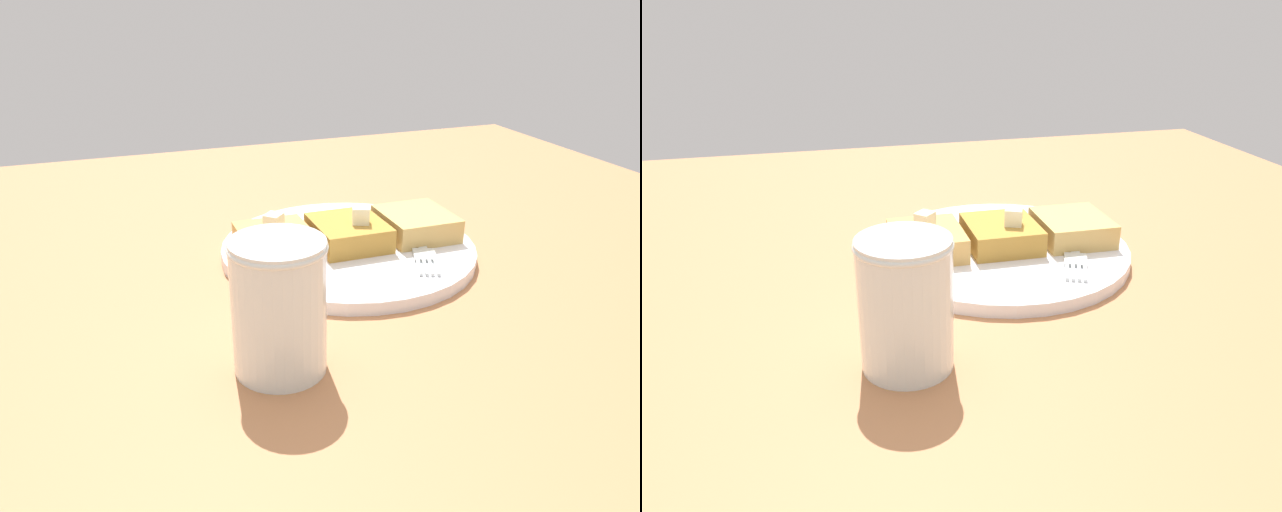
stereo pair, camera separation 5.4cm
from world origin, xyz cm
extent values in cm
cube|color=#B17348|center=(0.00, 0.00, 0.92)|extent=(123.90, 123.90, 1.85)
cylinder|color=white|center=(9.04, 11.83, 2.48)|extent=(26.37, 26.37, 1.28)
torus|color=#2D3838|center=(9.04, 11.83, 2.72)|extent=(26.37, 26.37, 0.80)
cube|color=tan|center=(1.21, 11.91, 4.38)|extent=(7.19, 8.05, 2.51)
cube|color=#B48334|center=(9.04, 11.83, 4.38)|extent=(7.19, 8.05, 2.51)
cube|color=tan|center=(16.86, 11.75, 4.38)|extent=(7.19, 8.05, 2.51)
cube|color=#F0E9C4|center=(1.13, 12.07, 6.50)|extent=(2.32, 2.31, 1.72)
cube|color=#F1F2CA|center=(10.01, 10.95, 6.50)|extent=(2.18, 2.09, 1.72)
cube|color=silver|center=(17.35, 12.06, 3.30)|extent=(4.65, 9.59, 0.36)
cube|color=silver|center=(14.91, 6.14, 3.30)|extent=(3.10, 3.43, 0.36)
cube|color=silver|center=(14.53, 3.05, 3.30)|extent=(1.52, 3.08, 0.36)
cube|color=silver|center=(14.02, 3.26, 3.30)|extent=(1.52, 3.08, 0.36)
cube|color=silver|center=(13.51, 3.47, 3.30)|extent=(1.52, 3.08, 0.36)
cube|color=silver|center=(13.00, 3.68, 3.30)|extent=(1.52, 3.08, 0.36)
cylinder|color=#5C2D11|center=(-3.67, -5.64, 5.82)|extent=(6.34, 6.34, 7.95)
cylinder|color=silver|center=(-3.67, -5.64, 6.96)|extent=(6.89, 6.89, 10.23)
torus|color=silver|center=(-3.67, -5.64, 11.62)|extent=(7.11, 7.11, 0.50)
camera|label=1|loc=(-14.53, -43.50, 28.35)|focal=35.00mm
camera|label=2|loc=(-9.34, -45.10, 28.35)|focal=35.00mm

